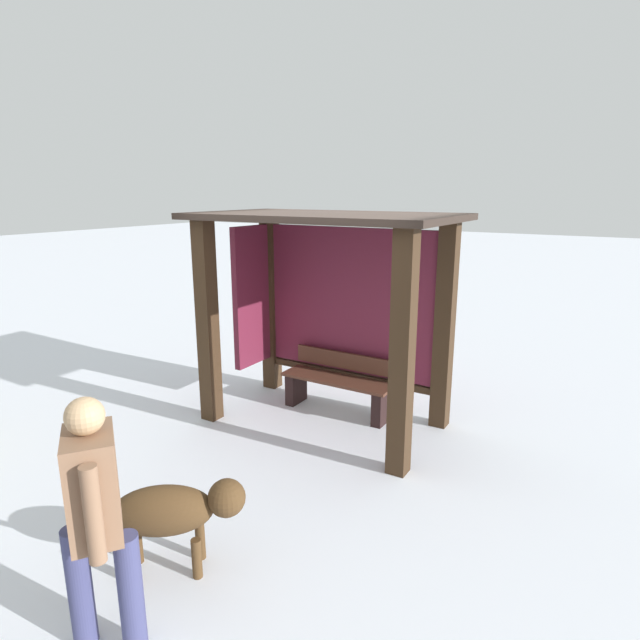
# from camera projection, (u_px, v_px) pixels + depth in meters

# --- Properties ---
(ground_plane) EXTENTS (60.00, 60.00, 0.00)m
(ground_plane) POSITION_uv_depth(u_px,v_px,m) (324.00, 421.00, 6.09)
(ground_plane) COLOR white
(bus_shelter) EXTENTS (2.81, 1.66, 2.39)m
(bus_shelter) POSITION_uv_depth(u_px,v_px,m) (325.00, 285.00, 5.93)
(bus_shelter) COLOR #372516
(bus_shelter) RESTS_ON ground
(bench_left_inside) EXTENTS (1.39, 0.38, 0.71)m
(bench_left_inside) POSITION_uv_depth(u_px,v_px,m) (338.00, 385.00, 6.29)
(bench_left_inside) COLOR #502D20
(bench_left_inside) RESTS_ON ground
(person_walking) EXTENTS (0.52, 0.44, 1.57)m
(person_walking) POSITION_uv_depth(u_px,v_px,m) (96.00, 510.00, 2.87)
(person_walking) COLOR #8D664B
(person_walking) RESTS_ON ground
(dog) EXTENTS (0.92, 0.73, 0.68)m
(dog) POSITION_uv_depth(u_px,v_px,m) (174.00, 511.00, 3.60)
(dog) COLOR #4D341C
(dog) RESTS_ON ground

